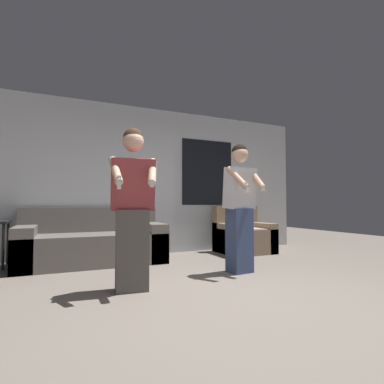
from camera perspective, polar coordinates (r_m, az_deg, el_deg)
The scene contains 6 objects.
ground_plane at distance 3.08m, azimuth 6.25°, elevation -19.46°, with size 14.00×14.00×0.00m, color slate.
wall_back at distance 5.61m, azimuth -8.33°, elevation 2.20°, with size 6.48×0.07×2.70m.
couch at distance 4.93m, azimuth -18.31°, elevation -9.31°, with size 2.12×0.96×0.86m.
armchair at distance 5.82m, azimuth 9.69°, elevation -8.23°, with size 0.93×0.84×0.88m.
person_left at distance 3.23m, azimuth -11.27°, elevation -2.93°, with size 0.51×0.53×1.72m.
person_right at distance 4.07m, azimuth 9.11°, elevation -2.59°, with size 0.46×0.50×1.72m.
Camera 1 is at (-1.47, -2.55, 0.90)m, focal length 28.00 mm.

